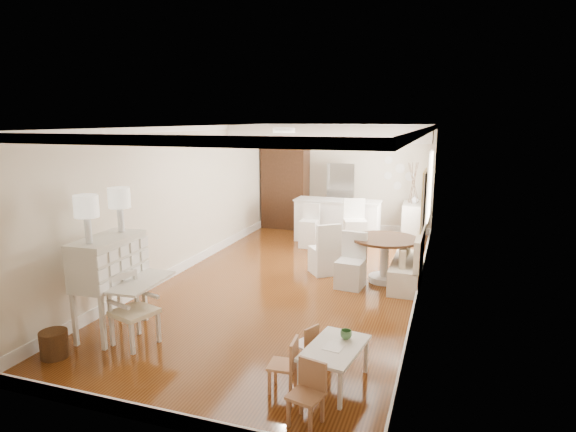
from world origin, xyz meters
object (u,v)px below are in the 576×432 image
Objects in this scene: slip_chair_near at (351,261)px; slip_chair_far at (324,248)px; bar_stool_right at (355,226)px; gustavian_armchair at (134,311)px; dining_table at (384,260)px; bar_stool_left at (309,226)px; wicker_basket at (54,344)px; secretary_bureau at (110,285)px; kids_chair_b at (305,343)px; kids_chair_a at (283,364)px; pantry_cabinet at (285,186)px; kids_table at (334,365)px; kids_chair_c at (306,395)px; fridge at (354,199)px; sideboard at (411,222)px; breakfast_counter at (337,221)px.

slip_chair_far reaches higher than slip_chair_near.
bar_stool_right is at bearing -137.15° from slip_chair_far.
gustavian_armchair is 0.77× the size of dining_table.
bar_stool_left is 1.11m from bar_stool_right.
secretary_bureau is at bearing 74.89° from wicker_basket.
dining_table is at bearing -163.03° from kids_chair_b.
kids_chair_b reaches higher than wicker_basket.
kids_chair_a is 0.27× the size of pantry_cabinet.
gustavian_armchair is 4.53m from dining_table.
bar_stool_right is at bearing 98.82° from kids_table.
slip_chair_far is at bearing 141.93° from slip_chair_near.
kids_chair_c is (-0.10, -0.79, 0.09)m from kids_table.
fridge is at bearing 106.23° from slip_chair_near.
sideboard is at bearing 59.54° from secretary_bureau.
secretary_bureau is at bearing 174.00° from kids_chair_c.
wicker_basket is at bearing -105.77° from fridge.
wicker_basket is 0.55× the size of kids_chair_a.
wicker_basket is at bearing -103.68° from bar_stool_left.
kids_chair_c is 0.35× the size of fridge.
breakfast_counter is (-1.45, 6.32, 0.28)m from kids_table.
slip_chair_near reaches higher than dining_table.
wicker_basket is at bearing -48.78° from kids_chair_b.
dining_table is (0.14, 4.50, 0.09)m from kids_chair_c.
dining_table is at bearing 101.76° from kids_chair_c.
fridge is at bearing 71.20° from secretary_bureau.
wicker_basket is at bearing 146.67° from gustavian_armchair.
breakfast_counter is 1.04m from bar_stool_right.
bar_stool_left is 1.93m from fridge.
kids_chair_b is (-0.45, 0.35, 0.03)m from kids_table.
secretary_bureau reaches higher than breakfast_counter.
slip_chair_far is at bearing -118.38° from bar_stool_right.
kids_chair_c is at bearing -4.90° from wicker_basket.
secretary_bureau is 0.76× the size of fridge.
secretary_bureau is 1.47× the size of gustavian_armchair.
dining_table is 1.17m from slip_chair_far.
gustavian_armchair is 3.82m from slip_chair_near.
kids_chair_a is 0.51× the size of dining_table.
sideboard is (1.49, -0.33, -0.44)m from fridge.
kids_chair_c is at bearing -94.81° from sideboard.
dining_table is 3.33m from sideboard.
kids_chair_b is at bearing -104.59° from bar_stool_right.
wicker_basket is 0.15× the size of pantry_cabinet.
kids_chair_c is 0.66× the size of sideboard.
kids_table is 0.57m from kids_chair_b.
gustavian_armchair is 7.32m from pantry_cabinet.
bar_stool_left reaches higher than kids_table.
bar_stool_left reaches higher than dining_table.
gustavian_armchair reaches higher than kids_chair_c.
kids_table is 0.40× the size of pantry_cabinet.
kids_chair_c is (3.37, -0.29, 0.15)m from wicker_basket.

